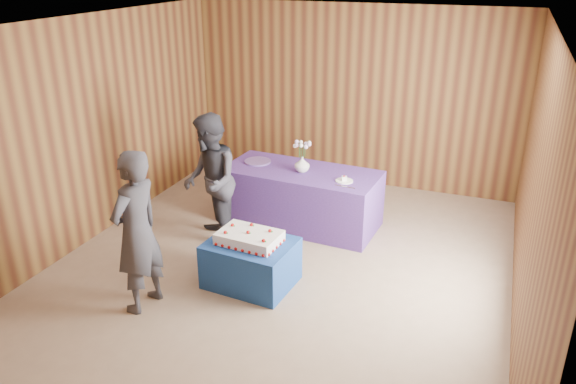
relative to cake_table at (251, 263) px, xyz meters
The scene contains 13 objects.
ground 0.46m from the cake_table, 64.07° to the left, with size 6.00×6.00×0.00m, color gray.
room_shell 1.60m from the cake_table, 64.07° to the left, with size 5.04×6.04×2.72m.
cake_table is the anchor object (origin of this frame).
serving_table 1.61m from the cake_table, 90.19° to the left, with size 2.00×0.90×0.75m, color #563490.
sheet_cake 0.31m from the cake_table, 162.57° to the right, with size 0.71×0.51×0.16m.
vase 1.68m from the cake_table, 89.48° to the left, with size 0.19×0.19×0.20m, color silver.
flower_spray 1.79m from the cake_table, 89.48° to the left, with size 0.23×0.23×0.18m.
platter 1.89m from the cake_table, 111.36° to the left, with size 0.36×0.36×0.02m, color #6C4F9E.
plate 1.65m from the cake_table, 66.93° to the left, with size 0.22×0.22×0.01m, color white.
cake_slice 1.66m from the cake_table, 66.92° to the left, with size 0.08×0.07×0.07m.
knife 1.52m from the cake_table, 62.24° to the left, with size 0.26×0.02×0.00m, color silver.
guest_left 1.29m from the cake_table, 137.36° to the right, with size 0.61×0.40×1.67m, color #35353E.
guest_right 1.23m from the cake_table, 140.25° to the left, with size 0.80×0.62×1.64m, color #30303A.
Camera 1 is at (2.11, -5.13, 3.31)m, focal length 35.00 mm.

